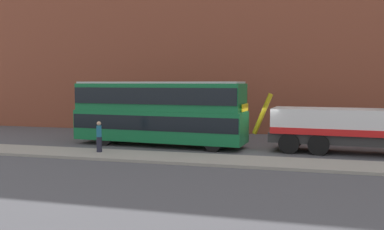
{
  "coord_description": "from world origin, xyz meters",
  "views": [
    {
      "loc": [
        2.68,
        -24.7,
        4.01
      ],
      "look_at": [
        -4.05,
        0.04,
        2.0
      ],
      "focal_mm": 39.06,
      "sensor_mm": 36.0,
      "label": 1
    }
  ],
  "objects": [
    {
      "name": "pedestrian_onlooker",
      "position": [
        -8.31,
        -3.91,
        0.99
      ],
      "size": [
        0.41,
        0.47,
        1.71
      ],
      "rotation": [
        0.0,
        0.0,
        0.44
      ],
      "color": "#232333",
      "rests_on": "near_kerb"
    },
    {
      "name": "near_kerb",
      "position": [
        0.0,
        -4.2,
        0.07
      ],
      "size": [
        60.0,
        2.8,
        0.15
      ],
      "primitive_type": "cube",
      "color": "gray",
      "rests_on": "ground_plane"
    },
    {
      "name": "building_facade",
      "position": [
        0.0,
        8.37,
        8.07
      ],
      "size": [
        60.0,
        1.5,
        16.0
      ],
      "color": "brown",
      "rests_on": "ground_plane"
    },
    {
      "name": "recovery_tow_truck",
      "position": [
        5.7,
        0.0,
        1.76
      ],
      "size": [
        10.22,
        3.33,
        3.67
      ],
      "rotation": [
        0.0,
        0.0,
        -0.08
      ],
      "color": "#2D2D2D",
      "rests_on": "ground_plane"
    },
    {
      "name": "ground_plane",
      "position": [
        0.0,
        0.0,
        0.0
      ],
      "size": [
        120.0,
        120.0,
        0.0
      ],
      "primitive_type": "plane",
      "color": "#4C4C51"
    },
    {
      "name": "double_decker_bus",
      "position": [
        -6.21,
        0.04,
        2.23
      ],
      "size": [
        11.17,
        3.41,
        4.06
      ],
      "rotation": [
        0.0,
        0.0,
        -0.08
      ],
      "color": "#146B38",
      "rests_on": "ground_plane"
    }
  ]
}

